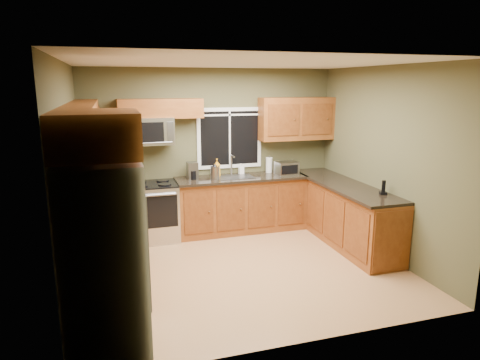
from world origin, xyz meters
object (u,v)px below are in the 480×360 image
refrigerator (105,257)px  toaster_oven (287,168)px  coffee_maker (192,171)px  range (153,211)px  microwave (149,131)px  paper_towel_roll (269,165)px  kettle (215,172)px  soap_bottle_c (214,171)px  cordless_phone (383,190)px  soap_bottle_a (217,168)px  soap_bottle_b (241,169)px

refrigerator → toaster_oven: (2.94, 2.71, 0.15)m
coffee_maker → toaster_oven: bearing=-5.2°
refrigerator → toaster_oven: refrigerator is taller
range → microwave: size_ratio=1.23×
coffee_maker → paper_towel_roll: 1.38m
kettle → range: bearing=176.8°
soap_bottle_c → cordless_phone: size_ratio=0.80×
soap_bottle_c → cordless_phone: 2.74m
refrigerator → cordless_phone: 3.86m
soap_bottle_a → paper_towel_roll: bearing=7.7°
soap_bottle_c → coffee_maker: bearing=-160.0°
kettle → coffee_maker: bearing=157.2°
microwave → coffee_maker: bearing=-4.2°
refrigerator → coffee_maker: (1.35, 2.86, 0.17)m
toaster_oven → soap_bottle_a: size_ratio=1.21×
soap_bottle_b → kettle: bearing=-151.7°
cordless_phone → refrigerator: bearing=-163.6°
soap_bottle_c → cordless_phone: bearing=-44.3°
refrigerator → coffee_maker: 3.16m
range → coffee_maker: size_ratio=3.48×
paper_towel_roll → cordless_phone: (0.98, -1.89, -0.07)m
microwave → soap_bottle_b: size_ratio=4.28×
range → soap_bottle_b: soap_bottle_b is taller
toaster_oven → cordless_phone: bearing=-64.8°
coffee_maker → soap_bottle_b: bearing=9.3°
toaster_oven → range: bearing=178.6°
range → paper_towel_roll: bearing=5.9°
kettle → soap_bottle_b: (0.53, 0.29, -0.03)m
cordless_phone → microwave: bearing=148.9°
soap_bottle_c → paper_towel_roll: bearing=-1.2°
coffee_maker → soap_bottle_c: coffee_maker is taller
toaster_oven → paper_towel_roll: paper_towel_roll is taller
toaster_oven → soap_bottle_a: (-1.18, 0.14, 0.04)m
range → refrigerator: bearing=-104.0°
soap_bottle_a → soap_bottle_c: size_ratio=1.91×
range → microwave: (-0.00, 0.14, 1.26)m
paper_towel_roll → soap_bottle_c: 0.98m
refrigerator → soap_bottle_c: 3.47m
microwave → soap_bottle_c: (1.05, 0.09, -0.71)m
kettle → cordless_phone: (2.01, -1.63, -0.06)m
toaster_oven → kettle: bearing=180.0°
microwave → kettle: (1.00, -0.19, -0.67)m
toaster_oven → kettle: kettle is taller
soap_bottle_c → kettle: bearing=-99.9°
kettle → paper_towel_roll: size_ratio=0.88×
soap_bottle_c → cordless_phone: (1.96, -1.91, -0.02)m
refrigerator → soap_bottle_b: size_ratio=10.13×
microwave → soap_bottle_c: size_ratio=4.72×
range → soap_bottle_c: soap_bottle_c is taller
refrigerator → toaster_oven: 4.00m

